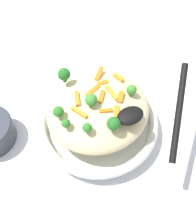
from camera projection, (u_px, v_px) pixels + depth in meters
name	position (u px, v px, depth m)	size (l,w,h in m)	color
ground_plane	(98.00, 129.00, 0.62)	(2.40, 2.40, 0.00)	silver
serving_bowl	(98.00, 123.00, 0.60)	(0.28, 0.28, 0.05)	silver
pasta_mound	(98.00, 109.00, 0.55)	(0.23, 0.21, 0.08)	beige
carrot_piece_0	(95.00, 90.00, 0.53)	(0.04, 0.01, 0.01)	orange
carrot_piece_1	(101.00, 96.00, 0.52)	(0.03, 0.01, 0.01)	orange
carrot_piece_2	(103.00, 83.00, 0.54)	(0.02, 0.01, 0.01)	orange
carrot_piece_3	(77.00, 99.00, 0.52)	(0.04, 0.01, 0.01)	orange
carrot_piece_4	(79.00, 112.00, 0.50)	(0.04, 0.01, 0.01)	orange
carrot_piece_5	(121.00, 97.00, 0.52)	(0.03, 0.01, 0.01)	orange
carrot_piece_6	(111.00, 92.00, 0.53)	(0.04, 0.01, 0.01)	orange
carrot_piece_7	(129.00, 118.00, 0.50)	(0.03, 0.01, 0.01)	orange
carrot_piece_8	(119.00, 77.00, 0.56)	(0.03, 0.01, 0.01)	orange
carrot_piece_9	(117.00, 115.00, 0.50)	(0.04, 0.01, 0.01)	orange
carrot_piece_10	(99.00, 74.00, 0.56)	(0.04, 0.01, 0.01)	orange
carrot_piece_11	(104.00, 112.00, 0.50)	(0.03, 0.01, 0.01)	orange
broccoli_floret_0	(66.00, 123.00, 0.48)	(0.02, 0.02, 0.02)	#296820
broccoli_floret_1	(113.00, 124.00, 0.47)	(0.03, 0.03, 0.03)	#205B1C
broccoli_floret_2	(132.00, 90.00, 0.52)	(0.02, 0.02, 0.03)	#377928
broccoli_floret_3	(64.00, 74.00, 0.54)	(0.03, 0.03, 0.04)	#205B1C
broccoli_floret_4	(91.00, 100.00, 0.49)	(0.03, 0.03, 0.03)	#377928
broccoli_floret_5	(58.00, 112.00, 0.49)	(0.02, 0.02, 0.02)	#296820
broccoli_floret_6	(87.00, 128.00, 0.47)	(0.02, 0.02, 0.02)	#296820
serving_spoon	(148.00, 114.00, 0.47)	(0.15, 0.14, 0.09)	black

